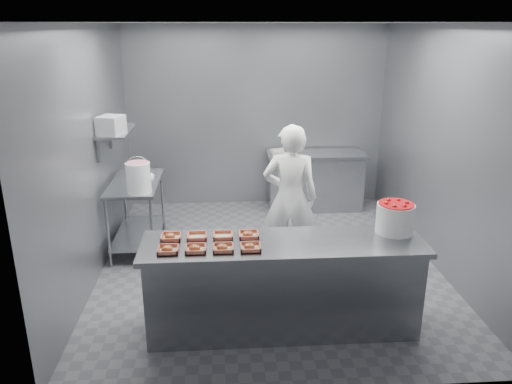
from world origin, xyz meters
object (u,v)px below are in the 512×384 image
(tray_2, at_px, (223,248))
(back_counter, at_px, (315,180))
(prep_table, at_px, (137,204))
(tray_0, at_px, (168,249))
(service_counter, at_px, (283,285))
(strawberry_tub, at_px, (395,217))
(tray_4, at_px, (171,237))
(tray_1, at_px, (195,248))
(worker, at_px, (290,198))
(tray_3, at_px, (250,247))
(tray_7, at_px, (248,235))
(tray_6, at_px, (223,236))
(tray_5, at_px, (197,236))
(appliance, at_px, (111,125))
(glaze_bucket, at_px, (138,177))

(tray_2, bearing_deg, back_counter, 66.79)
(prep_table, distance_m, tray_0, 2.20)
(service_counter, distance_m, strawberry_tub, 1.25)
(back_counter, bearing_deg, tray_4, -121.82)
(tray_1, bearing_deg, worker, 53.99)
(worker, bearing_deg, tray_3, 76.88)
(tray_1, relative_size, tray_7, 1.00)
(tray_1, distance_m, tray_7, 0.55)
(service_counter, xyz_separation_m, tray_6, (-0.55, 0.14, 0.47))
(tray_6, bearing_deg, tray_5, 180.00)
(tray_0, bearing_deg, tray_7, 20.68)
(tray_5, bearing_deg, prep_table, 115.39)
(strawberry_tub, bearing_deg, worker, 126.86)
(tray_7, relative_size, appliance, 0.65)
(tray_3, distance_m, worker, 1.52)
(back_counter, height_order, tray_4, tray_4)
(service_counter, distance_m, tray_3, 0.58)
(service_counter, relative_size, appliance, 9.02)
(back_counter, height_order, strawberry_tub, strawberry_tub)
(tray_4, distance_m, worker, 1.71)
(tray_3, bearing_deg, appliance, 129.71)
(service_counter, xyz_separation_m, back_counter, (0.90, 3.25, -0.00))
(tray_3, bearing_deg, tray_2, 180.00)
(service_counter, bearing_deg, tray_1, -170.27)
(tray_0, bearing_deg, service_counter, 7.50)
(tray_7, bearing_deg, tray_0, -159.32)
(prep_table, relative_size, glaze_bucket, 2.73)
(prep_table, height_order, tray_6, tray_6)
(tray_6, bearing_deg, tray_0, -150.63)
(glaze_bucket, bearing_deg, appliance, 151.20)
(tray_4, relative_size, tray_6, 1.00)
(back_counter, xyz_separation_m, tray_1, (-1.69, -3.39, 0.47))
(tray_2, relative_size, worker, 0.11)
(tray_3, height_order, tray_7, same)
(back_counter, height_order, tray_0, tray_0)
(tray_5, bearing_deg, tray_2, -48.91)
(prep_table, xyz_separation_m, glaze_bucket, (0.12, -0.43, 0.50))
(service_counter, distance_m, glaze_bucket, 2.25)
(tray_7, bearing_deg, tray_5, 180.00)
(tray_3, height_order, tray_4, same)
(appliance, bearing_deg, tray_7, -28.71)
(back_counter, xyz_separation_m, tray_3, (-1.21, -3.39, 0.47))
(tray_1, relative_size, tray_4, 1.00)
(strawberry_tub, bearing_deg, tray_6, -179.51)
(glaze_bucket, bearing_deg, service_counter, -44.86)
(strawberry_tub, bearing_deg, tray_2, -170.07)
(prep_table, bearing_deg, tray_6, -58.74)
(service_counter, relative_size, tray_5, 13.88)
(tray_0, height_order, tray_7, same)
(tray_3, bearing_deg, back_counter, 70.30)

